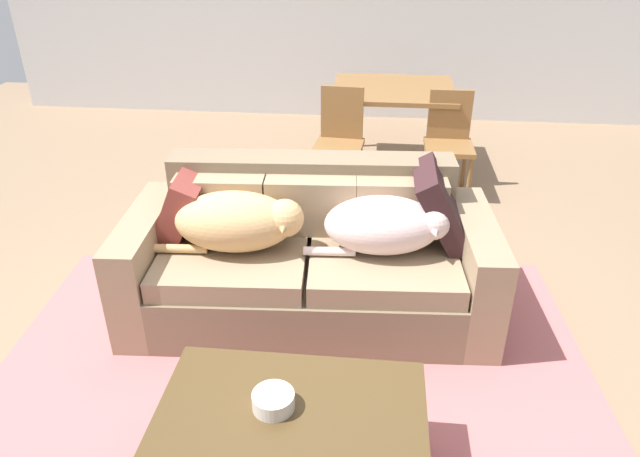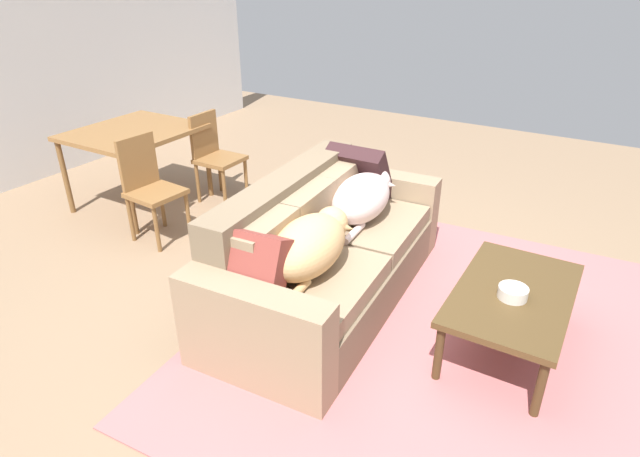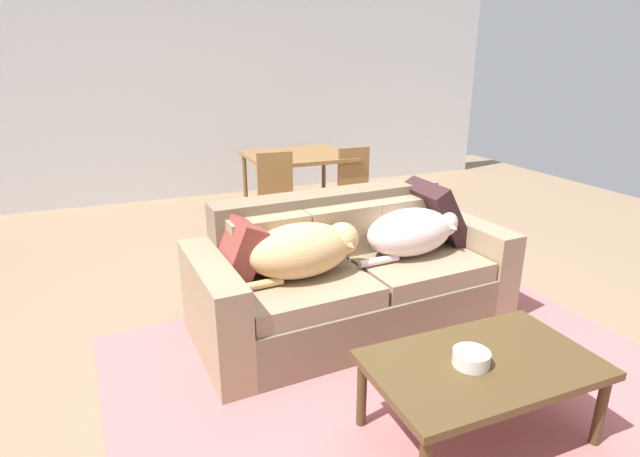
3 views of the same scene
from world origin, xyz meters
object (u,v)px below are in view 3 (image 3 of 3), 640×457
at_px(throw_pillow_by_right_arm, 436,213).
at_px(coffee_table, 482,369).
at_px(dining_chair_near_left, 278,194).
at_px(dog_on_left_cushion, 304,249).
at_px(throw_pillow_by_left_arm, 237,250).
at_px(dog_on_right_cushion, 413,231).
at_px(bowl_on_coffee_table, 471,358).
at_px(dining_table, 298,161).
at_px(dining_chair_near_right, 358,185).
at_px(couch, 349,277).

relative_size(throw_pillow_by_right_arm, coffee_table, 0.44).
bearing_deg(throw_pillow_by_right_arm, dining_chair_near_left, 113.52).
bearing_deg(dog_on_left_cushion, throw_pillow_by_left_arm, 155.46).
relative_size(dog_on_right_cushion, dining_chair_near_left, 0.90).
distance_m(bowl_on_coffee_table, dining_table, 3.69).
distance_m(dog_on_left_cushion, bowl_on_coffee_table, 1.22).
xyz_separation_m(bowl_on_coffee_table, dining_chair_near_right, (0.96, 3.09, 0.03)).
xyz_separation_m(couch, throw_pillow_by_right_arm, (0.76, 0.11, 0.35)).
relative_size(throw_pillow_by_right_arm, dining_chair_near_right, 0.54).
xyz_separation_m(throw_pillow_by_left_arm, bowl_on_coffee_table, (0.77, -1.29, -0.18)).
relative_size(coffee_table, bowl_on_coffee_table, 6.29).
distance_m(couch, throw_pillow_by_right_arm, 0.84).
xyz_separation_m(couch, dog_on_left_cushion, (-0.38, -0.14, 0.31)).
height_order(coffee_table, dining_chair_near_left, dining_chair_near_left).
xyz_separation_m(dog_on_left_cushion, coffee_table, (0.46, -1.14, -0.27)).
relative_size(dog_on_left_cushion, throw_pillow_by_right_arm, 1.79).
distance_m(throw_pillow_by_right_arm, dining_table, 2.27).
height_order(throw_pillow_by_left_arm, dining_chair_near_right, dining_chair_near_right).
bearing_deg(dining_chair_near_left, dining_chair_near_right, 9.37).
bearing_deg(bowl_on_coffee_table, throw_pillow_by_right_arm, 61.75).
xyz_separation_m(throw_pillow_by_right_arm, dining_chair_near_right, (0.21, 1.70, -0.20)).
height_order(coffee_table, dining_chair_near_right, dining_chair_near_right).
distance_m(throw_pillow_by_right_arm, coffee_table, 1.57).
bearing_deg(coffee_table, throw_pillow_by_right_arm, 64.11).
xyz_separation_m(dog_on_right_cushion, bowl_on_coffee_table, (-0.44, -1.20, -0.18)).
bearing_deg(throw_pillow_by_right_arm, throw_pillow_by_left_arm, -176.41).
xyz_separation_m(dog_on_right_cushion, throw_pillow_by_left_arm, (-1.21, 0.10, 0.01)).
distance_m(dog_on_right_cushion, coffee_table, 1.28).
xyz_separation_m(coffee_table, dining_table, (0.41, 3.65, 0.31)).
bearing_deg(throw_pillow_by_right_arm, dining_table, 96.73).
bearing_deg(throw_pillow_by_left_arm, dining_table, 61.96).
xyz_separation_m(throw_pillow_by_left_arm, throw_pillow_by_right_arm, (1.52, 0.10, 0.04)).
bearing_deg(dining_table, coffee_table, -96.37).
height_order(dog_on_right_cushion, dining_chair_near_left, dining_chair_near_left).
height_order(dog_on_left_cushion, throw_pillow_by_right_arm, throw_pillow_by_right_arm).
height_order(dog_on_left_cushion, coffee_table, dog_on_left_cushion).
bearing_deg(throw_pillow_by_left_arm, throw_pillow_by_right_arm, 3.59).
bearing_deg(dog_on_right_cushion, coffee_table, -110.46).
height_order(throw_pillow_by_left_arm, coffee_table, throw_pillow_by_left_arm).
height_order(dog_on_left_cushion, dining_table, dog_on_left_cushion).
xyz_separation_m(bowl_on_coffee_table, dining_table, (0.48, 3.65, 0.23)).
xyz_separation_m(dining_chair_near_left, dining_chair_near_right, (0.92, 0.08, -0.01)).
distance_m(couch, bowl_on_coffee_table, 1.29).
relative_size(dog_on_left_cushion, dog_on_right_cushion, 1.04).
bearing_deg(dog_on_right_cushion, dining_chair_near_right, 71.02).
bearing_deg(dining_chair_near_right, bowl_on_coffee_table, -107.49).
distance_m(throw_pillow_by_right_arm, bowl_on_coffee_table, 1.59).
height_order(couch, dining_chair_near_right, couch).
height_order(dog_on_right_cushion, throw_pillow_by_right_arm, throw_pillow_by_right_arm).
bearing_deg(dining_table, bowl_on_coffee_table, -97.50).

